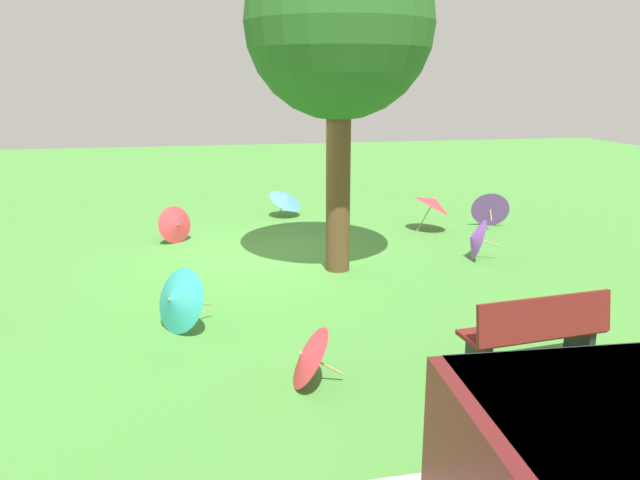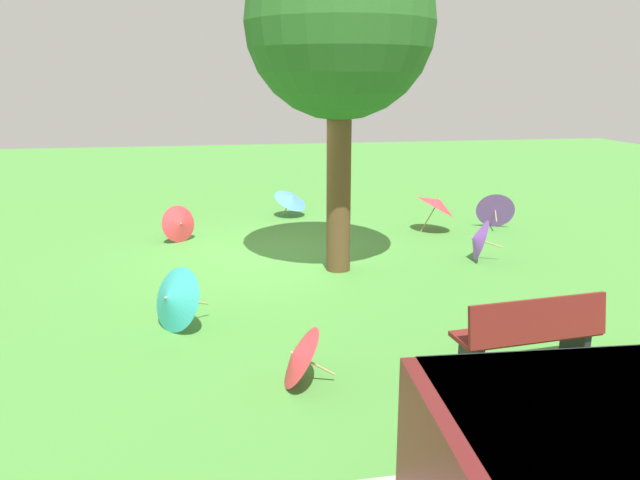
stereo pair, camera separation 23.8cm
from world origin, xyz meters
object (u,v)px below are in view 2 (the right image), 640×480
parasol_purple_1 (477,239)px  parasol_red_2 (297,355)px  parasol_blue_0 (291,199)px  parasol_purple_3 (495,209)px  parasol_red_0 (437,203)px  parasol_red_3 (180,224)px  parasol_teal_0 (172,299)px  shade_tree (340,26)px  park_bench (530,334)px

parasol_purple_1 → parasol_red_2: bearing=46.3°
parasol_blue_0 → parasol_red_2: 8.13m
parasol_red_2 → parasol_purple_3: (-5.20, -6.19, 0.07)m
parasol_red_0 → parasol_blue_0: 3.43m
parasol_red_3 → parasol_purple_3: size_ratio=0.84×
parasol_purple_3 → parasol_blue_0: bearing=-24.3°
parasol_purple_3 → parasol_teal_0: bearing=34.5°
parasol_teal_0 → parasol_purple_1: 5.55m
shade_tree → parasol_red_0: size_ratio=5.87×
shade_tree → parasol_red_2: 5.35m
shade_tree → parasol_purple_1: 4.29m
shade_tree → parasol_teal_0: (2.59, 2.12, -3.44)m
shade_tree → parasol_red_0: bearing=-139.1°
park_bench → parasol_purple_1: 4.35m
shade_tree → parasol_red_0: 4.72m
parasol_red_0 → parasol_purple_3: size_ratio=1.02×
parasol_red_0 → parasol_purple_3: 1.38m
parasol_blue_0 → parasol_red_3: 3.10m
shade_tree → parasol_purple_1: shade_tree is taller
parasol_purple_1 → parasol_red_0: bearing=-92.2°
parasol_blue_0 → parasol_red_3: size_ratio=1.41×
parasol_red_3 → parasol_purple_3: parasol_purple_3 is taller
parasol_teal_0 → parasol_red_2: 2.16m
parasol_blue_0 → parasol_teal_0: 6.79m
park_bench → parasol_red_0: park_bench is taller
parasol_purple_1 → parasol_purple_3: bearing=-122.5°
parasol_teal_0 → parasol_purple_3: bearing=-145.5°
parasol_red_2 → park_bench: bearing=174.6°
parasol_teal_0 → parasol_purple_1: (-5.08, -2.22, -0.04)m
parasol_red_3 → parasol_purple_3: (-6.59, -0.03, 0.04)m
parasol_red_0 → parasol_blue_0: (2.78, -2.00, -0.19)m
parasol_red_0 → parasol_red_2: (3.84, 6.05, -0.27)m
parasol_blue_0 → parasol_red_2: (1.05, 8.06, -0.09)m
parasol_red_0 → parasol_purple_1: bearing=87.8°
parasol_blue_0 → parasol_teal_0: (2.38, 6.36, 0.01)m
park_bench → parasol_red_0: 6.44m
parasol_blue_0 → parasol_purple_3: parasol_purple_3 is taller
shade_tree → parasol_red_3: (2.65, -2.34, -3.50)m
shade_tree → parasol_red_0: (-2.58, -2.24, -3.26)m
parasol_teal_0 → shade_tree: bearing=-140.7°
park_bench → parasol_purple_3: (-2.74, -6.42, -0.06)m
parasol_blue_0 → parasol_purple_1: size_ratio=1.29×
parasol_teal_0 → parasol_red_3: (0.07, -4.46, -0.06)m
shade_tree → parasol_purple_1: (-2.50, -0.11, -3.48)m
park_bench → parasol_purple_1: (-1.29, -4.16, -0.08)m
shade_tree → parasol_purple_3: shade_tree is taller
park_bench → parasol_red_3: size_ratio=2.18×
shade_tree → parasol_purple_1: size_ratio=6.52×
park_bench → parasol_red_3: park_bench is taller
parasol_red_0 → shade_tree: bearing=40.9°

